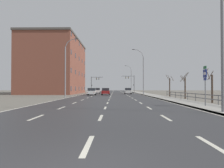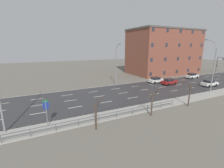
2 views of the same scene
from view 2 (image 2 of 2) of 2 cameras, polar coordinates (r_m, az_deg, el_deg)
The scene contains 15 objects.
ground_plane at distance 44.92m, azimuth 25.61°, elevation 0.04°, with size 160.00×160.00×0.12m.
road_asphalt_strip at distance 54.71m, azimuth 33.51°, elevation 1.40°, with size 14.00×120.00×0.03m.
guardrail at distance 20.18m, azimuth -4.95°, elevation -12.04°, with size 0.07×25.80×1.00m.
street_lamp_midground at distance 38.11m, azimuth 33.00°, elevation 5.18°, with size 2.79×0.24×10.86m.
street_lamp_left_bank at distance 39.01m, azimuth 1.58°, elevation 6.96°, with size 2.26×0.24×10.02m.
highway_sign at distance 19.84m, azimuth -22.93°, elevation -8.74°, with size 0.09×0.68×3.49m.
traffic_signal_left at distance 69.10m, azimuth 34.82°, elevation 6.63°, with size 4.37×0.36×5.79m.
car_far_left at distance 53.19m, azimuth 27.26°, elevation 2.74°, with size 1.95×4.16×1.57m.
car_mid_centre at distance 42.86m, azimuth 15.83°, elevation 1.46°, with size 1.91×4.14×1.57m.
car_near_left at distance 41.92m, azimuth 20.17°, elevation 0.88°, with size 1.95×4.16×1.57m.
car_distant at distance 44.51m, azimuth 32.06°, elevation 0.32°, with size 1.95×4.16×1.57m.
brick_building at distance 59.43m, azimuth 18.32°, elevation 11.14°, with size 13.49×24.47×15.16m.
bare_tree_near at distance 18.27m, azimuth -5.82°, elevation -11.31°, with size 1.25×1.38×3.86m.
bare_tree_mid at distance 22.25m, azimuth 14.45°, elevation -6.71°, with size 1.19×1.24×3.95m.
bare_tree_far at distance 27.82m, azimuth 26.41°, elevation -3.52°, with size 1.40×1.20×4.08m.
Camera 2 is at (26.89, 13.28, 9.40)m, focal length 24.99 mm.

